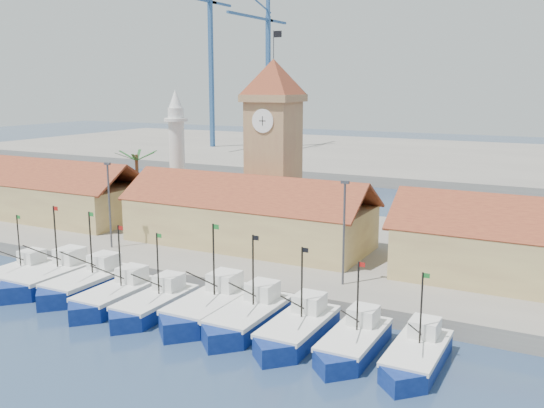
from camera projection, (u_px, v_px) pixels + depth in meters
The scene contains 21 objects.
ground at pixel (124, 319), 48.34m from camera, with size 400.00×400.00×0.00m, color #1C2E4C.
quay at pixel (265, 242), 69.06m from camera, with size 140.00×32.00×1.50m, color gray.
terminal at pixel (436, 159), 143.78m from camera, with size 240.00×80.00×2.00m, color gray.
boat_0 at pixel (14, 275), 57.10m from camera, with size 3.26×8.93×6.75m.
boat_1 at pixel (50, 278), 55.87m from camera, with size 3.81×10.43×7.89m.
boat_2 at pixel (85, 285), 54.18m from camera, with size 3.72×10.20×7.72m.
boat_3 at pixel (115, 298), 51.02m from camera, with size 3.48×9.54×7.22m.
boat_4 at pixel (153, 306), 49.20m from camera, with size 3.38×9.26×7.01m.
boat_5 at pixel (208, 309), 48.24m from camera, with size 3.87×10.61×8.03m.
boat_6 at pixel (247, 319), 46.35m from camera, with size 3.67×10.04×7.60m.
boat_7 at pixel (296, 331), 44.05m from camera, with size 3.51×9.62×7.28m.
boat_8 at pixel (352, 344), 41.98m from camera, with size 3.28×9.00×6.81m.
boat_9 at pixel (416, 358), 39.88m from camera, with size 3.24×8.86×6.71m.
hall_left at pixel (37, 196), 79.49m from camera, with size 31.20×10.13×7.61m.
hall_center at pixel (248, 221), 64.95m from camera, with size 27.04×10.13×7.61m.
clock_tower at pixel (273, 142), 68.62m from camera, with size 5.80×5.80×22.70m.
minaret at pixel (177, 153), 77.61m from camera, with size 3.00×3.00×16.30m.
palm_tree at pixel (137, 179), 78.82m from camera, with size 5.60×5.03×8.39m.
lamp_posts at pixel (210, 213), 57.29m from camera, with size 80.70×0.25×9.03m.
crane_blue_far at pixel (207, 49), 156.65m from camera, with size 1.00×34.74×45.35m.
crane_blue_near at pixel (266, 61), 156.68m from camera, with size 1.00×29.82×40.71m.
Camera 1 is at (31.66, -34.95, 18.39)m, focal length 40.00 mm.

